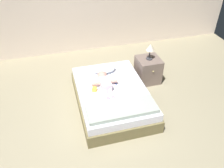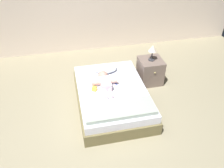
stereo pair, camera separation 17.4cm
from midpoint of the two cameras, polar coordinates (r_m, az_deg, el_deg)
ground_plane at (r=3.86m, az=-2.82°, el=-12.49°), size 8.00×8.00×0.00m
bed at (r=4.28m, az=-1.17°, el=-3.11°), size 1.23×1.78×0.37m
pillow at (r=4.58m, az=-3.05°, el=3.73°), size 0.44×0.32×0.12m
baby at (r=4.20m, az=-3.05°, el=0.52°), size 0.47×0.66×0.18m
toothbrush at (r=4.29m, az=-0.46°, el=0.36°), size 0.03×0.16×0.02m
nightstand at (r=4.89m, az=7.69°, el=3.40°), size 0.46×0.49×0.52m
lamp at (r=4.65m, az=8.18°, el=8.51°), size 0.16×0.16×0.32m
blanket at (r=3.70m, az=1.09°, el=-6.19°), size 1.11×0.40×0.06m
toy_block at (r=4.10m, az=-5.46°, el=-1.30°), size 0.10×0.10×0.07m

